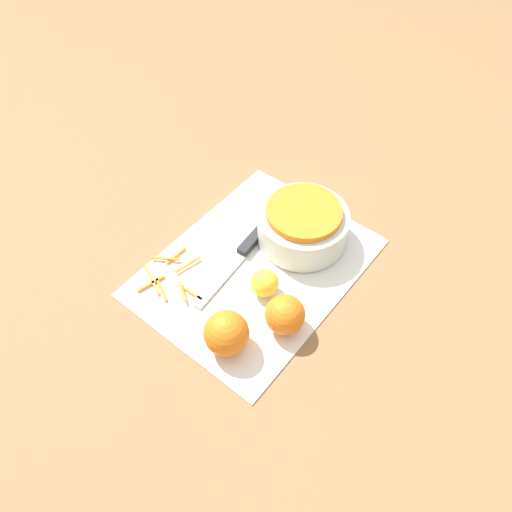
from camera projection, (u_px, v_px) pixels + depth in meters
ground_plane at (256, 267)px, 0.97m from camera, size 4.00×4.00×0.00m
cutting_board at (256, 267)px, 0.97m from camera, size 0.44×0.34×0.01m
bowl_speckled at (303, 224)px, 0.98m from camera, size 0.18×0.18×0.08m
knife at (249, 245)px, 0.99m from camera, size 0.25×0.04×0.02m
orange_left at (285, 315)px, 0.85m from camera, size 0.07×0.07×0.07m
orange_right at (226, 333)px, 0.83m from camera, size 0.08×0.08×0.08m
lemon at (265, 283)px, 0.91m from camera, size 0.05×0.05×0.05m
peel_pile at (170, 277)px, 0.94m from camera, size 0.13×0.14×0.01m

